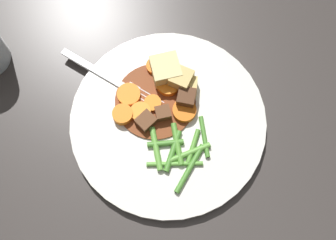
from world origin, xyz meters
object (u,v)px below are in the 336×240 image
at_px(carrot_slice_5, 123,115).
at_px(potato_chunk_2, 181,80).
at_px(carrot_slice_1, 184,111).
at_px(carrot_slice_6, 155,66).
at_px(potato_chunk_1, 189,88).
at_px(dinner_plate, 168,122).
at_px(meat_chunk_1, 163,113).
at_px(meat_chunk_2, 146,121).
at_px(carrot_slice_0, 141,112).
at_px(fork, 114,81).
at_px(carrot_slice_3, 153,103).
at_px(carrot_slice_2, 129,95).
at_px(meat_chunk_0, 186,98).
at_px(carrot_slice_4, 168,85).
at_px(potato_chunk_0, 166,70).

xyz_separation_m(carrot_slice_5, potato_chunk_2, (0.04, -0.09, 0.01)).
distance_m(carrot_slice_1, carrot_slice_5, 0.09).
xyz_separation_m(carrot_slice_6, potato_chunk_1, (-0.04, -0.04, 0.01)).
bearing_deg(dinner_plate, meat_chunk_1, 37.57).
height_order(carrot_slice_5, meat_chunk_2, meat_chunk_2).
height_order(carrot_slice_0, fork, carrot_slice_0).
xyz_separation_m(carrot_slice_3, carrot_slice_5, (-0.01, 0.04, 0.00)).
bearing_deg(potato_chunk_2, carrot_slice_3, 119.85).
height_order(dinner_plate, carrot_slice_6, carrot_slice_6).
relative_size(dinner_plate, carrot_slice_2, 8.29).
bearing_deg(meat_chunk_0, carrot_slice_4, 39.43).
bearing_deg(potato_chunk_2, meat_chunk_0, -173.40).
height_order(carrot_slice_2, fork, carrot_slice_2).
xyz_separation_m(carrot_slice_1, meat_chunk_0, (0.02, -0.00, 0.01)).
height_order(carrot_slice_6, potato_chunk_1, potato_chunk_1).
bearing_deg(carrot_slice_0, meat_chunk_2, -158.71).
distance_m(carrot_slice_1, meat_chunk_1, 0.03).
distance_m(carrot_slice_2, carrot_slice_4, 0.06).
bearing_deg(carrot_slice_2, meat_chunk_0, -104.00).
bearing_deg(fork, carrot_slice_4, -103.80).
relative_size(carrot_slice_6, potato_chunk_0, 0.66).
xyz_separation_m(dinner_plate, carrot_slice_6, (0.08, 0.01, 0.01)).
height_order(carrot_slice_1, carrot_slice_3, carrot_slice_1).
distance_m(meat_chunk_0, meat_chunk_1, 0.04).
relative_size(carrot_slice_3, meat_chunk_1, 1.21).
distance_m(carrot_slice_4, potato_chunk_2, 0.02).
relative_size(carrot_slice_2, potato_chunk_1, 1.17).
distance_m(carrot_slice_6, potato_chunk_2, 0.05).
xyz_separation_m(carrot_slice_1, potato_chunk_2, (0.04, -0.00, 0.01)).
bearing_deg(carrot_slice_3, potato_chunk_0, -29.60).
relative_size(potato_chunk_1, meat_chunk_2, 1.17).
distance_m(dinner_plate, carrot_slice_0, 0.04).
bearing_deg(potato_chunk_0, potato_chunk_2, -132.06).
relative_size(carrot_slice_4, meat_chunk_2, 1.38).
bearing_deg(fork, dinner_plate, -135.24).
bearing_deg(carrot_slice_4, fork, 76.20).
height_order(carrot_slice_1, carrot_slice_2, carrot_slice_1).
height_order(carrot_slice_4, meat_chunk_1, meat_chunk_1).
xyz_separation_m(carrot_slice_4, potato_chunk_0, (0.02, 0.00, 0.01)).
bearing_deg(potato_chunk_2, meat_chunk_2, 132.18).
bearing_deg(potato_chunk_2, meat_chunk_1, 143.87).
height_order(carrot_slice_1, carrot_slice_6, carrot_slice_1).
bearing_deg(potato_chunk_1, dinner_plate, 138.66).
height_order(dinner_plate, carrot_slice_2, carrot_slice_2).
relative_size(carrot_slice_5, fork, 0.20).
bearing_deg(potato_chunk_1, carrot_slice_6, 45.01).
bearing_deg(meat_chunk_2, potato_chunk_0, -28.28).
distance_m(carrot_slice_3, carrot_slice_6, 0.06).
distance_m(carrot_slice_3, meat_chunk_2, 0.03).
relative_size(dinner_plate, meat_chunk_2, 11.35).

